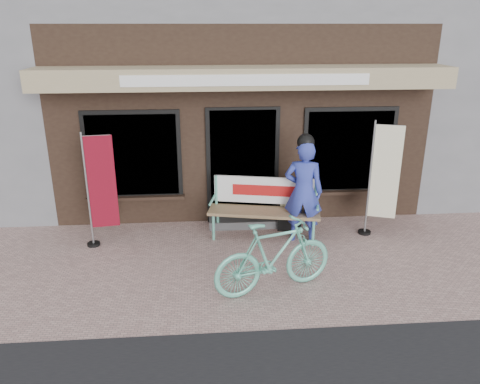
{
  "coord_description": "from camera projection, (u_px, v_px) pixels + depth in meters",
  "views": [
    {
      "loc": [
        -0.71,
        -6.34,
        3.61
      ],
      "look_at": [
        -0.15,
        0.7,
        1.05
      ],
      "focal_mm": 35.0,
      "sensor_mm": 36.0,
      "label": 1
    }
  ],
  "objects": [
    {
      "name": "storefront",
      "position": [
        232.0,
        51.0,
        10.86
      ],
      "size": [
        7.0,
        6.77,
        6.0
      ],
      "color": "black",
      "rests_on": "ground"
    },
    {
      "name": "bicycle",
      "position": [
        274.0,
        256.0,
        6.53
      ],
      "size": [
        1.86,
        1.02,
        1.07
      ],
      "primitive_type": "imported",
      "rotation": [
        0.0,
        0.0,
        1.88
      ],
      "color": "#65C5AA",
      "rests_on": "ground"
    },
    {
      "name": "bench",
      "position": [
        265.0,
        203.0,
        8.25
      ],
      "size": [
        2.0,
        0.89,
        1.05
      ],
      "rotation": [
        0.0,
        0.0,
        -0.21
      ],
      "color": "#65C5AA",
      "rests_on": "ground"
    },
    {
      "name": "nobori_cream",
      "position": [
        382.0,
        178.0,
        8.1
      ],
      "size": [
        0.61,
        0.33,
        2.08
      ],
      "rotation": [
        0.0,
        0.0,
        -0.35
      ],
      "color": "gray",
      "rests_on": "ground"
    },
    {
      "name": "menu_stand",
      "position": [
        290.0,
        208.0,
        8.48
      ],
      "size": [
        0.44,
        0.15,
        0.88
      ],
      "rotation": [
        0.0,
        0.0,
        -0.14
      ],
      "color": "black",
      "rests_on": "ground"
    },
    {
      "name": "nobori_red",
      "position": [
        100.0,
        188.0,
        7.75
      ],
      "size": [
        0.59,
        0.24,
        1.99
      ],
      "rotation": [
        0.0,
        0.0,
        0.13
      ],
      "color": "gray",
      "rests_on": "ground"
    },
    {
      "name": "person",
      "position": [
        303.0,
        190.0,
        7.95
      ],
      "size": [
        0.75,
        0.59,
        1.91
      ],
      "rotation": [
        0.0,
        0.0,
        -0.27
      ],
      "color": "#313EA9",
      "rests_on": "ground"
    },
    {
      "name": "ground",
      "position": [
        253.0,
        271.0,
        7.23
      ],
      "size": [
        70.0,
        70.0,
        0.0
      ],
      "primitive_type": "plane",
      "color": "tan",
      "rests_on": "ground"
    }
  ]
}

